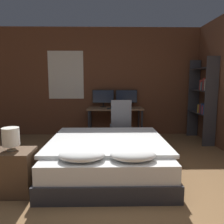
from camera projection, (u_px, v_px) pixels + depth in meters
ground_plane at (132, 224)px, 2.12m from camera, size 20.00×20.00×0.00m
wall_back at (116, 82)px, 5.57m from camera, size 12.00×0.08×2.70m
bed at (107, 156)px, 3.30m from camera, size 1.74×1.90×0.57m
nightstand at (13, 172)px, 2.67m from camera, size 0.50×0.39×0.54m
bedside_lamp at (11, 137)px, 2.61m from camera, size 0.20×0.20×0.28m
desk at (115, 112)px, 5.30m from camera, size 1.33×0.62×0.73m
monitor_left at (103, 97)px, 5.45m from camera, size 0.54×0.16×0.43m
monitor_right at (126, 97)px, 5.46m from camera, size 0.54×0.16×0.43m
keyboard at (115, 109)px, 5.08m from camera, size 0.40×0.13×0.02m
computer_mouse at (128, 108)px, 5.08m from camera, size 0.07×0.05×0.04m
office_chair at (121, 129)px, 4.53m from camera, size 0.52×0.52×1.00m
bookshelf at (204, 96)px, 4.86m from camera, size 0.27×0.94×1.88m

